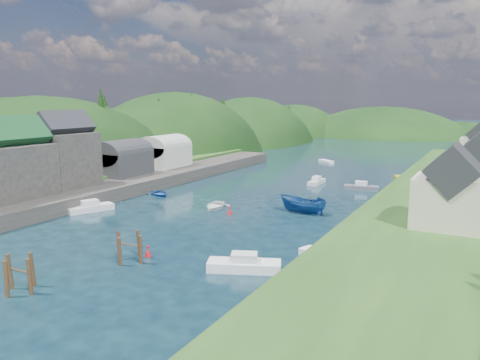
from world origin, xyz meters
The scene contains 14 objects.
ground centered at (0.00, 50.00, 0.00)m, with size 600.00×600.00×0.00m, color black.
hillside_left centered at (-45.00, 75.00, -8.03)m, with size 44.00×245.56×52.00m.
far_hills centered at (1.22, 174.01, -10.80)m, with size 103.00×68.00×44.00m.
hill_trees centered at (0.62, 64.80, 11.09)m, with size 89.47×150.75×12.33m.
quay_left centered at (-24.00, 20.00, 1.00)m, with size 12.00×110.00×2.00m, color #2D2B28.
terrace_left_grass centered at (-31.00, 20.00, 1.25)m, with size 12.00×110.00×2.50m, color #234719.
boat_sheds centered at (-26.00, 39.00, 5.27)m, with size 7.00×21.00×7.50m.
terrace_right centered at (25.00, 40.00, 1.20)m, with size 16.00×120.00×2.40m, color #234719.
right_bank_cottages centered at (28.00, 48.33, 5.84)m, with size 9.00×59.24×8.41m.
piling_cluster_near centered at (-1.68, -5.27, 1.18)m, with size 2.81×2.66×3.50m.
piling_cluster_far centered at (1.20, 4.15, 1.10)m, with size 3.15×2.94×3.33m.
channel_buoy_near centered at (1.73, 6.12, 0.48)m, with size 0.70×0.70×1.10m.
channel_buoy_far centered at (0.39, 24.42, 0.48)m, with size 0.70×0.70×1.10m.
moored_boats centered at (0.08, 18.15, 0.69)m, with size 39.13×97.72×2.48m.
Camera 1 is at (30.13, -27.68, 15.02)m, focal length 35.00 mm.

